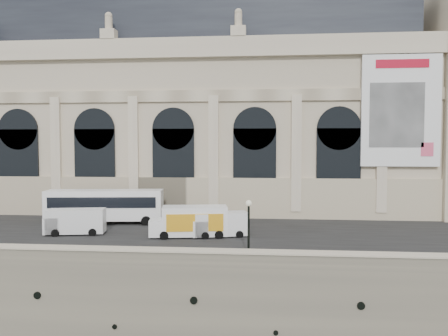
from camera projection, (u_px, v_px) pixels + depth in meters
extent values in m
cube|color=gray|center=(217.00, 223.00, 67.06)|extent=(160.00, 70.00, 6.00)
cube|color=#2D2D2D|center=(196.00, 230.00, 46.01)|extent=(160.00, 24.00, 0.06)
cube|color=gray|center=(169.00, 258.00, 32.66)|extent=(160.00, 1.20, 1.10)
cube|color=beige|center=(169.00, 250.00, 32.63)|extent=(160.00, 1.40, 0.12)
cube|color=beige|center=(173.00, 131.00, 62.88)|extent=(68.00, 18.00, 22.00)
cube|color=beige|center=(158.00, 197.00, 54.23)|extent=(68.60, 0.40, 5.00)
cube|color=beige|center=(156.00, 48.00, 53.12)|extent=(69.00, 0.80, 2.40)
cube|color=beige|center=(157.00, 96.00, 53.57)|extent=(68.00, 0.30, 1.40)
cube|color=#272C34|center=(172.00, 33.00, 62.15)|extent=(64.00, 15.00, 6.00)
cube|color=#272C34|center=(172.00, 8.00, 61.97)|extent=(56.00, 10.00, 1.20)
cube|color=black|center=(19.00, 165.00, 55.59)|extent=(5.20, 0.25, 9.00)
cylinder|color=black|center=(18.00, 129.00, 55.35)|extent=(5.20, 0.25, 5.20)
cube|color=beige|center=(56.00, 153.00, 55.00)|extent=(1.20, 0.50, 14.00)
cube|color=black|center=(95.00, 165.00, 54.70)|extent=(5.20, 0.25, 9.00)
cylinder|color=black|center=(94.00, 129.00, 54.46)|extent=(5.20, 0.25, 5.20)
cube|color=beige|center=(134.00, 153.00, 54.11)|extent=(1.20, 0.50, 14.00)
cube|color=black|center=(173.00, 165.00, 53.81)|extent=(5.20, 0.25, 9.00)
cylinder|color=black|center=(173.00, 129.00, 53.57)|extent=(5.20, 0.25, 5.20)
cube|color=beige|center=(214.00, 153.00, 53.22)|extent=(1.20, 0.50, 14.00)
cube|color=black|center=(255.00, 166.00, 52.92)|extent=(5.20, 0.25, 9.00)
cylinder|color=black|center=(255.00, 128.00, 52.68)|extent=(5.20, 0.25, 5.20)
cube|color=beige|center=(296.00, 153.00, 52.33)|extent=(1.20, 0.50, 14.00)
cube|color=black|center=(338.00, 166.00, 52.03)|extent=(5.20, 0.25, 9.00)
cylinder|color=black|center=(339.00, 128.00, 51.79)|extent=(5.20, 0.25, 5.20)
cube|color=beige|center=(382.00, 154.00, 51.43)|extent=(1.20, 0.50, 14.00)
cube|color=white|center=(401.00, 111.00, 50.80)|extent=(9.00, 0.35, 13.00)
cube|color=#AF0B22|center=(402.00, 64.00, 50.31)|extent=(6.00, 0.06, 1.00)
cube|color=gray|center=(397.00, 115.00, 50.67)|extent=(6.20, 0.06, 7.50)
cube|color=#DE4E70|center=(427.00, 149.00, 50.57)|extent=(1.40, 0.06, 1.60)
cube|color=white|center=(105.00, 205.00, 49.73)|extent=(13.31, 4.19, 3.38)
cube|color=black|center=(47.00, 202.00, 49.56)|extent=(0.36, 2.50, 1.31)
cube|color=black|center=(101.00, 203.00, 48.31)|extent=(11.93, 1.43, 1.20)
cube|color=black|center=(108.00, 200.00, 51.11)|extent=(11.93, 1.43, 1.20)
cylinder|color=black|center=(57.00, 221.00, 48.34)|extent=(1.12, 0.45, 1.09)
cylinder|color=black|center=(66.00, 217.00, 51.06)|extent=(1.12, 0.45, 1.09)
cylinder|color=black|center=(146.00, 221.00, 48.57)|extent=(1.12, 0.45, 1.09)
cylinder|color=black|center=(150.00, 217.00, 51.30)|extent=(1.12, 0.45, 1.09)
cube|color=white|center=(221.00, 224.00, 42.71)|extent=(5.57, 3.35, 2.22)
cube|color=white|center=(199.00, 228.00, 42.35)|extent=(1.95, 2.35, 1.55)
cube|color=black|center=(194.00, 223.00, 42.23)|extent=(0.52, 1.69, 0.77)
cylinder|color=black|center=(205.00, 236.00, 41.46)|extent=(0.77, 0.43, 0.73)
cylinder|color=black|center=(202.00, 232.00, 43.46)|extent=(0.77, 0.43, 0.73)
cylinder|color=black|center=(240.00, 235.00, 42.06)|extent=(0.77, 0.43, 0.73)
cylinder|color=black|center=(235.00, 230.00, 44.06)|extent=(0.77, 0.43, 0.73)
cube|color=white|center=(76.00, 221.00, 43.79)|extent=(5.84, 3.15, 2.36)
cube|color=white|center=(54.00, 225.00, 43.59)|extent=(1.92, 2.41, 1.64)
cube|color=black|center=(48.00, 219.00, 43.50)|extent=(0.40, 1.83, 0.82)
cylinder|color=black|center=(55.00, 233.00, 42.60)|extent=(0.81, 0.40, 0.78)
cylinder|color=black|center=(61.00, 229.00, 44.74)|extent=(0.81, 0.40, 0.78)
cylinder|color=black|center=(92.00, 232.00, 42.94)|extent=(0.81, 0.40, 0.78)
cylinder|color=black|center=(97.00, 228.00, 45.08)|extent=(0.81, 0.40, 0.78)
cube|color=white|center=(195.00, 221.00, 42.61)|extent=(6.57, 3.39, 2.82)
cube|color=orange|center=(195.00, 223.00, 41.39)|extent=(5.37, 0.95, 1.67)
cube|color=#AF0B22|center=(195.00, 223.00, 41.39)|extent=(3.10, 0.55, 0.63)
cube|color=white|center=(158.00, 227.00, 42.38)|extent=(2.02, 2.54, 1.57)
cylinder|color=black|center=(164.00, 236.00, 41.26)|extent=(0.87, 0.42, 0.84)
cylinder|color=black|center=(166.00, 231.00, 43.66)|extent=(0.87, 0.42, 0.84)
cylinder|color=black|center=(219.00, 235.00, 41.65)|extent=(0.87, 0.42, 0.84)
cylinder|color=black|center=(218.00, 230.00, 44.04)|extent=(0.87, 0.42, 0.84)
cylinder|color=black|center=(249.00, 257.00, 34.13)|extent=(0.48, 0.48, 0.44)
cylinder|color=black|center=(249.00, 232.00, 34.03)|extent=(0.17, 0.17, 4.37)
sphere|color=beige|center=(249.00, 203.00, 33.91)|extent=(0.48, 0.48, 0.48)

